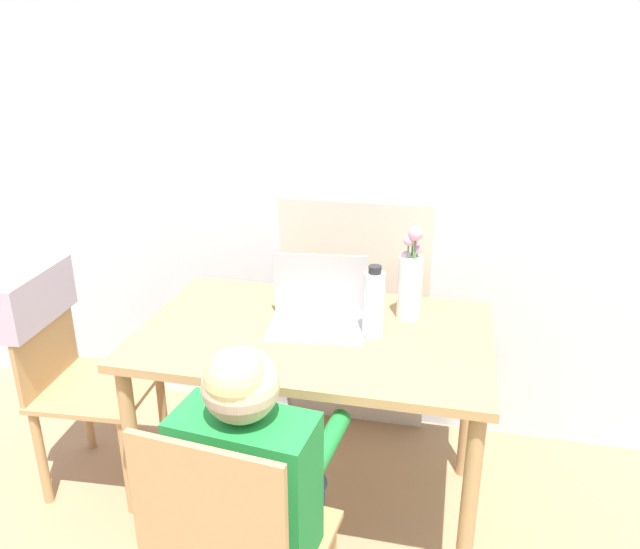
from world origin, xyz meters
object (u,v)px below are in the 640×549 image
object	(u,v)px
chair_spare	(62,345)
person_seated	(253,469)
water_bottle	(374,304)
laptop	(318,309)
flower_vase	(410,281)

from	to	relation	value
chair_spare	person_seated	distance (m)	1.11
person_seated	water_bottle	world-z (taller)	person_seated
laptop	water_bottle	world-z (taller)	water_bottle
person_seated	laptop	xyz separation A→B (m)	(0.02, 0.65, 0.16)
chair_spare	flower_vase	bearing A→B (deg)	-85.04
laptop	water_bottle	bearing A→B (deg)	-19.88
person_seated	water_bottle	xyz separation A→B (m)	(0.22, 0.61, 0.22)
laptop	chair_spare	bearing A→B (deg)	177.92
chair_spare	flower_vase	size ratio (longest dim) A/B	2.58
chair_spare	laptop	bearing A→B (deg)	-89.31
chair_spare	person_seated	bearing A→B (deg)	-125.27
person_seated	laptop	size ratio (longest dim) A/B	2.91
chair_spare	laptop	size ratio (longest dim) A/B	2.53
laptop	flower_vase	distance (m)	0.33
chair_spare	water_bottle	xyz separation A→B (m)	(1.16, 0.04, 0.27)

